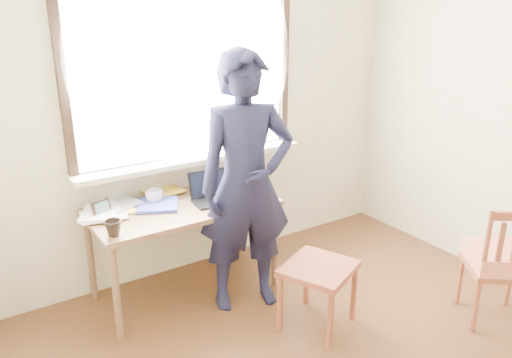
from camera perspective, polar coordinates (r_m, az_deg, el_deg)
room_shell at (r=2.44m, az=14.75°, el=9.01°), size 3.52×4.02×2.61m
desk at (r=3.62m, az=-8.35°, el=-4.01°), size 1.31×0.66×0.70m
laptop at (r=3.63m, az=-5.00°, el=-1.67°), size 0.33×0.28×0.21m
mug_white at (r=3.65m, az=-11.54°, el=-1.94°), size 0.17×0.17×0.10m
mug_dark at (r=3.20m, az=-16.01°, el=-5.40°), size 0.14×0.14×0.10m
mouse at (r=3.68m, az=-1.77°, el=-1.85°), size 0.09×0.06×0.03m
desk_clutter at (r=3.59m, az=-14.19°, el=-3.03°), size 0.65×0.57×0.03m
book_a at (r=3.62m, az=-16.41°, el=-3.11°), size 0.27×0.31×0.03m
book_b at (r=3.97m, az=-4.90°, el=-0.46°), size 0.20×0.25×0.02m
picture_frame at (r=3.49m, az=-17.24°, el=-3.34°), size 0.14×0.07×0.11m
work_chair at (r=3.34m, az=7.15°, el=-10.85°), size 0.57×0.56×0.45m
side_chair at (r=3.71m, az=26.14°, el=-8.32°), size 0.55×0.54×0.86m
person at (r=3.37m, az=-1.11°, el=-0.61°), size 0.75×0.59×1.80m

